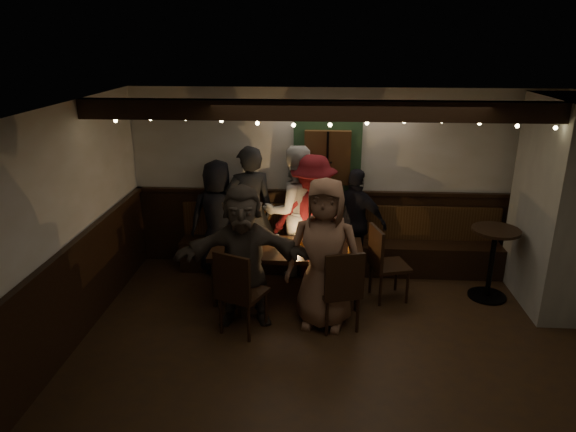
# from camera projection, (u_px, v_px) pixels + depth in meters

# --- Properties ---
(room) EXTENTS (6.02, 5.01, 2.62)m
(room) POSITION_uv_depth(u_px,v_px,m) (429.00, 222.00, 6.37)
(room) COLOR black
(room) RESTS_ON ground
(dining_table) EXTENTS (1.94, 0.83, 0.84)m
(dining_table) POSITION_uv_depth(u_px,v_px,m) (287.00, 252.00, 6.60)
(dining_table) COLOR black
(dining_table) RESTS_ON ground
(chair_near_left) EXTENTS (0.62, 0.62, 1.03)m
(chair_near_left) POSITION_uv_depth(u_px,v_px,m) (238.00, 288.00, 5.75)
(chair_near_left) COLOR black
(chair_near_left) RESTS_ON ground
(chair_near_right) EXTENTS (0.56, 0.56, 1.01)m
(chair_near_right) POSITION_uv_depth(u_px,v_px,m) (341.00, 286.00, 5.83)
(chair_near_right) COLOR black
(chair_near_right) RESTS_ON ground
(chair_end) EXTENTS (0.55, 0.55, 0.99)m
(chair_end) POSITION_uv_depth(u_px,v_px,m) (383.00, 259.00, 6.55)
(chair_end) COLOR black
(chair_end) RESTS_ON ground
(high_top) EXTENTS (0.60, 0.60, 0.96)m
(high_top) POSITION_uv_depth(u_px,v_px,m) (493.00, 255.00, 6.57)
(high_top) COLOR black
(high_top) RESTS_ON ground
(person_a) EXTENTS (0.90, 0.70, 1.64)m
(person_a) POSITION_uv_depth(u_px,v_px,m) (219.00, 217.00, 7.29)
(person_a) COLOR black
(person_a) RESTS_ON ground
(person_b) EXTENTS (0.79, 0.63, 1.87)m
(person_b) POSITION_uv_depth(u_px,v_px,m) (250.00, 211.00, 7.18)
(person_b) COLOR black
(person_b) RESTS_ON ground
(person_c) EXTENTS (1.10, 0.99, 1.86)m
(person_c) POSITION_uv_depth(u_px,v_px,m) (294.00, 211.00, 7.22)
(person_c) COLOR #BEBEBE
(person_c) RESTS_ON ground
(person_d) EXTENTS (1.25, 0.87, 1.76)m
(person_d) POSITION_uv_depth(u_px,v_px,m) (313.00, 218.00, 7.09)
(person_d) COLOR #530E13
(person_d) RESTS_ON ground
(person_e) EXTENTS (0.98, 0.72, 1.54)m
(person_e) POSITION_uv_depth(u_px,v_px,m) (355.00, 222.00, 7.23)
(person_e) COLOR black
(person_e) RESTS_ON ground
(person_f) EXTENTS (1.61, 0.63, 1.70)m
(person_f) POSITION_uv_depth(u_px,v_px,m) (243.00, 256.00, 5.94)
(person_f) COLOR #3A322B
(person_f) RESTS_ON ground
(person_g) EXTENTS (0.95, 0.69, 1.80)m
(person_g) POSITION_uv_depth(u_px,v_px,m) (324.00, 254.00, 5.86)
(person_g) COLOR brown
(person_g) RESTS_ON ground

